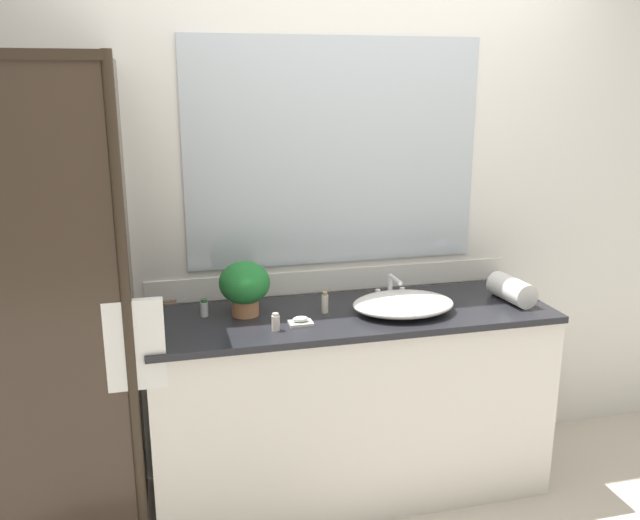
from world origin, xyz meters
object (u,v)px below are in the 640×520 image
at_px(potted_plant, 245,285).
at_px(amenity_bottle_shampoo, 325,303).
at_px(soap_dish, 301,321).
at_px(amenity_bottle_lotion, 276,322).
at_px(amenity_bottle_body_wash, 204,308).
at_px(rolled_towel_near_edge, 512,290).
at_px(sink_basin, 403,304).
at_px(faucet, 391,292).

distance_m(potted_plant, amenity_bottle_shampoo, 0.36).
bearing_deg(soap_dish, potted_plant, 140.30).
bearing_deg(amenity_bottle_lotion, amenity_bottle_body_wash, 137.71).
relative_size(amenity_bottle_lotion, rolled_towel_near_edge, 0.31).
height_order(soap_dish, amenity_bottle_lotion, amenity_bottle_lotion).
relative_size(potted_plant, amenity_bottle_body_wash, 3.11).
xyz_separation_m(sink_basin, potted_plant, (-0.69, 0.13, 0.10)).
xyz_separation_m(potted_plant, soap_dish, (0.21, -0.17, -0.12)).
xyz_separation_m(potted_plant, rolled_towel_near_edge, (1.23, -0.12, -0.08)).
distance_m(potted_plant, soap_dish, 0.30).
height_order(soap_dish, amenity_bottle_shampoo, amenity_bottle_shampoo).
bearing_deg(sink_basin, rolled_towel_near_edge, 1.89).
xyz_separation_m(faucet, amenity_bottle_lotion, (-0.59, -0.24, -0.01)).
xyz_separation_m(amenity_bottle_body_wash, amenity_bottle_shampoo, (0.52, -0.08, 0.01)).
distance_m(amenity_bottle_body_wash, amenity_bottle_lotion, 0.37).
bearing_deg(rolled_towel_near_edge, faucet, 165.23).
xyz_separation_m(sink_basin, amenity_bottle_body_wash, (-0.86, 0.16, -0.00)).
relative_size(sink_basin, soap_dish, 4.57).
height_order(amenity_bottle_body_wash, amenity_bottle_lotion, amenity_bottle_body_wash).
height_order(sink_basin, soap_dish, sink_basin).
bearing_deg(amenity_bottle_shampoo, faucet, 13.57).
bearing_deg(faucet, potted_plant, -177.84).
distance_m(sink_basin, amenity_bottle_lotion, 0.60).
xyz_separation_m(faucet, soap_dish, (-0.48, -0.20, -0.03)).
bearing_deg(rolled_towel_near_edge, potted_plant, 174.56).
relative_size(soap_dish, rolled_towel_near_edge, 0.41).
height_order(potted_plant, rolled_towel_near_edge, potted_plant).
relative_size(soap_dish, amenity_bottle_lotion, 1.33).
xyz_separation_m(amenity_bottle_shampoo, amenity_bottle_lotion, (-0.25, -0.16, -0.01)).
bearing_deg(amenity_bottle_body_wash, soap_dish, -27.73).
relative_size(amenity_bottle_body_wash, rolled_towel_near_edge, 0.32).
distance_m(amenity_bottle_shampoo, amenity_bottle_lotion, 0.30).
bearing_deg(amenity_bottle_body_wash, amenity_bottle_shampoo, -9.19).
distance_m(potted_plant, amenity_bottle_body_wash, 0.21).
relative_size(amenity_bottle_body_wash, amenity_bottle_shampoo, 0.81).
relative_size(amenity_bottle_shampoo, rolled_towel_near_edge, 0.39).
height_order(faucet, potted_plant, potted_plant).
bearing_deg(soap_dish, faucet, 22.82).
xyz_separation_m(sink_basin, amenity_bottle_lotion, (-0.59, -0.08, -0.00)).
bearing_deg(rolled_towel_near_edge, soap_dish, -176.78).
height_order(sink_basin, amenity_bottle_body_wash, same).
bearing_deg(amenity_bottle_shampoo, soap_dish, -139.09).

